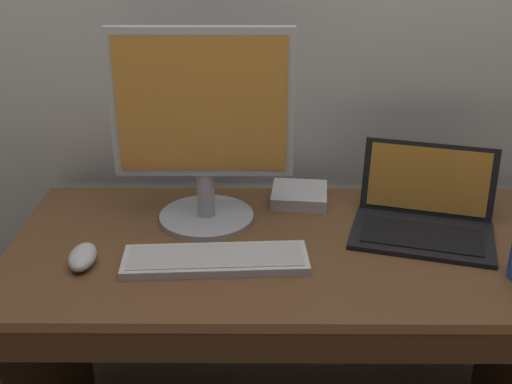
{
  "coord_description": "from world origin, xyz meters",
  "views": [
    {
      "loc": [
        -0.08,
        -1.37,
        1.48
      ],
      "look_at": [
        -0.09,
        0.0,
        0.85
      ],
      "focal_mm": 44.08,
      "sensor_mm": 36.0,
      "label": 1
    }
  ],
  "objects_px": {
    "laptop_black": "(424,215)",
    "external_drive_box": "(299,195)",
    "wired_keyboard": "(216,259)",
    "computer_mouse": "(83,257)",
    "external_monitor": "(203,127)"
  },
  "relations": [
    {
      "from": "external_monitor",
      "to": "external_drive_box",
      "type": "relative_size",
      "value": 3.32
    },
    {
      "from": "external_monitor",
      "to": "laptop_black",
      "type": "bearing_deg",
      "value": -4.49
    },
    {
      "from": "external_monitor",
      "to": "wired_keyboard",
      "type": "height_order",
      "value": "external_monitor"
    },
    {
      "from": "wired_keyboard",
      "to": "external_drive_box",
      "type": "distance_m",
      "value": 0.41
    },
    {
      "from": "laptop_black",
      "to": "external_monitor",
      "type": "distance_m",
      "value": 0.61
    },
    {
      "from": "wired_keyboard",
      "to": "computer_mouse",
      "type": "bearing_deg",
      "value": -178.88
    },
    {
      "from": "laptop_black",
      "to": "wired_keyboard",
      "type": "bearing_deg",
      "value": -162.05
    },
    {
      "from": "wired_keyboard",
      "to": "external_drive_box",
      "type": "height_order",
      "value": "external_drive_box"
    },
    {
      "from": "laptop_black",
      "to": "external_drive_box",
      "type": "distance_m",
      "value": 0.36
    },
    {
      "from": "external_drive_box",
      "to": "external_monitor",
      "type": "bearing_deg",
      "value": -153.15
    },
    {
      "from": "computer_mouse",
      "to": "external_drive_box",
      "type": "xyz_separation_m",
      "value": [
        0.53,
        0.35,
        -0.0
      ]
    },
    {
      "from": "wired_keyboard",
      "to": "computer_mouse",
      "type": "xyz_separation_m",
      "value": [
        -0.31,
        -0.01,
        0.01
      ]
    },
    {
      "from": "laptop_black",
      "to": "wired_keyboard",
      "type": "relative_size",
      "value": 0.93
    },
    {
      "from": "laptop_black",
      "to": "external_monitor",
      "type": "xyz_separation_m",
      "value": [
        -0.56,
        0.04,
        0.22
      ]
    },
    {
      "from": "wired_keyboard",
      "to": "computer_mouse",
      "type": "relative_size",
      "value": 3.77
    }
  ]
}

